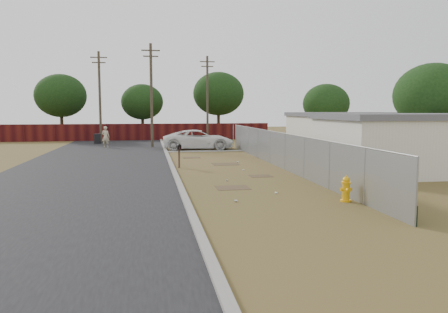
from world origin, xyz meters
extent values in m
plane|color=brown|center=(0.00, 0.00, 0.00)|extent=(120.00, 120.00, 0.00)
cube|color=black|center=(-7.50, 8.00, 0.01)|extent=(9.00, 60.00, 0.02)
cube|color=gray|center=(-3.00, 8.00, 0.06)|extent=(0.25, 60.00, 0.12)
cube|color=gray|center=(0.00, 11.50, 0.01)|extent=(6.20, 1.00, 0.03)
cylinder|color=gray|center=(3.10, -12.00, 1.00)|extent=(0.06, 0.06, 2.00)
cylinder|color=gray|center=(3.10, -9.00, 1.00)|extent=(0.06, 0.06, 2.00)
cylinder|color=gray|center=(3.10, -6.00, 1.00)|extent=(0.06, 0.06, 2.00)
cylinder|color=gray|center=(3.10, -3.00, 1.00)|extent=(0.06, 0.06, 2.00)
cylinder|color=gray|center=(3.10, 0.00, 1.00)|extent=(0.06, 0.06, 2.00)
cylinder|color=gray|center=(3.10, 3.00, 1.00)|extent=(0.06, 0.06, 2.00)
cylinder|color=gray|center=(3.10, 6.00, 1.00)|extent=(0.06, 0.06, 2.00)
cylinder|color=gray|center=(3.10, 9.00, 1.00)|extent=(0.06, 0.06, 2.00)
cylinder|color=gray|center=(3.10, 12.00, 1.00)|extent=(0.06, 0.06, 2.00)
cylinder|color=gray|center=(3.10, 15.00, 1.00)|extent=(0.06, 0.06, 2.00)
cylinder|color=gray|center=(3.10, 1.00, 2.00)|extent=(0.04, 26.00, 0.04)
cube|color=gray|center=(3.10, 1.00, 1.00)|extent=(0.01, 26.00, 2.00)
cube|color=black|center=(3.16, 1.00, 0.30)|extent=(0.03, 26.00, 0.60)
cube|color=#4B1310|center=(-6.00, 25.00, 0.90)|extent=(30.00, 0.12, 1.80)
cylinder|color=#473E2F|center=(-4.00, 16.00, 4.50)|extent=(0.24, 0.24, 9.00)
cube|color=#473E2F|center=(-4.00, 16.00, 8.40)|extent=(1.60, 0.10, 0.10)
cube|color=#473E2F|center=(-4.00, 16.00, 7.90)|extent=(1.30, 0.10, 0.10)
cylinder|color=#473E2F|center=(-9.00, 22.00, 4.50)|extent=(0.24, 0.24, 9.00)
cube|color=#473E2F|center=(-9.00, 22.00, 8.40)|extent=(1.60, 0.10, 0.10)
cube|color=#473E2F|center=(-9.00, 22.00, 7.90)|extent=(1.30, 0.10, 0.10)
cylinder|color=#473E2F|center=(2.00, 24.00, 4.50)|extent=(0.24, 0.24, 9.00)
cube|color=#473E2F|center=(2.00, 24.00, 8.40)|extent=(1.60, 0.10, 0.10)
cube|color=#473E2F|center=(2.00, 24.00, 7.90)|extent=(1.30, 0.10, 0.10)
cube|color=beige|center=(9.00, -2.00, 1.40)|extent=(8.00, 6.00, 2.80)
cube|color=#545359|center=(9.00, -2.00, 2.95)|extent=(8.32, 6.24, 0.30)
cube|color=beige|center=(10.50, 9.00, 1.40)|extent=(7.00, 6.00, 2.80)
cube|color=#545359|center=(10.50, 9.00, 2.95)|extent=(7.28, 6.24, 0.30)
cylinder|color=#342517|center=(-14.00, 29.00, 1.65)|extent=(0.36, 0.36, 3.30)
ellipsoid|color=black|center=(-14.00, 29.00, 4.88)|extent=(5.70, 5.70, 4.84)
cylinder|color=#342517|center=(-5.00, 30.00, 1.43)|extent=(0.36, 0.36, 2.86)
ellipsoid|color=black|center=(-5.00, 30.00, 4.23)|extent=(4.94, 4.94, 4.20)
cylinder|color=#342517|center=(4.00, 29.00, 1.76)|extent=(0.36, 0.36, 3.52)
ellipsoid|color=black|center=(4.00, 29.00, 5.20)|extent=(6.08, 6.08, 5.17)
cylinder|color=#342517|center=(13.00, 18.00, 1.32)|extent=(0.36, 0.36, 2.64)
ellipsoid|color=black|center=(13.00, 18.00, 3.90)|extent=(4.56, 4.56, 3.88)
cylinder|color=#342517|center=(14.00, 3.00, 1.43)|extent=(0.36, 0.36, 2.86)
ellipsoid|color=black|center=(14.00, 3.00, 4.23)|extent=(4.94, 4.94, 4.20)
cylinder|color=#EAA60C|center=(2.70, -8.43, 0.03)|extent=(0.40, 0.40, 0.07)
cylinder|color=#EAA60C|center=(2.70, -8.43, 0.37)|extent=(0.28, 0.28, 0.65)
cylinder|color=#EAA60C|center=(2.70, -8.43, 0.70)|extent=(0.36, 0.36, 0.06)
sphere|color=#EAA60C|center=(2.70, -8.43, 0.78)|extent=(0.27, 0.27, 0.26)
cylinder|color=#EAA60C|center=(2.70, -8.43, 0.92)|extent=(0.05, 0.05, 0.07)
cylinder|color=#EAA60C|center=(2.54, -8.43, 0.45)|extent=(0.12, 0.13, 0.12)
cylinder|color=#EAA60C|center=(2.86, -8.42, 0.45)|extent=(0.12, 0.13, 0.12)
cylinder|color=#EAA60C|center=(2.71, -8.59, 0.45)|extent=(0.16, 0.14, 0.16)
cube|color=#4F3D2D|center=(-2.60, 1.84, 0.56)|extent=(0.11, 0.11, 1.13)
cube|color=black|center=(-2.60, 1.84, 1.16)|extent=(0.23, 0.55, 0.20)
cylinder|color=black|center=(-2.60, 1.84, 1.26)|extent=(0.23, 0.55, 0.20)
cube|color=#A40B0E|center=(-2.58, 1.55, 1.16)|extent=(0.02, 0.05, 0.11)
imported|color=white|center=(-0.20, 13.19, 0.82)|extent=(6.05, 3.07, 1.64)
imported|color=#BFAF8C|center=(-8.01, 16.27, 0.94)|extent=(0.78, 0.62, 1.88)
cube|color=black|center=(-9.24, 20.86, 0.45)|extent=(0.69, 0.69, 0.91)
cube|color=black|center=(-9.24, 20.86, 0.93)|extent=(0.76, 0.76, 0.08)
cylinder|color=black|center=(-8.90, 20.66, 0.09)|extent=(0.09, 0.20, 0.19)
cylinder|color=silver|center=(0.64, -6.61, 0.04)|extent=(0.12, 0.12, 0.07)
cylinder|color=#B9B8BE|center=(-0.75, -3.31, 0.04)|extent=(0.10, 0.12, 0.07)
cylinder|color=silver|center=(0.75, 0.04, 0.04)|extent=(0.12, 0.10, 0.07)
cylinder|color=#B9B8BE|center=(-1.23, -7.84, 0.04)|extent=(0.12, 0.10, 0.07)
cylinder|color=silver|center=(1.17, 3.62, 0.04)|extent=(0.11, 0.08, 0.07)
camera|label=1|loc=(-4.26, -22.95, 3.30)|focal=35.00mm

